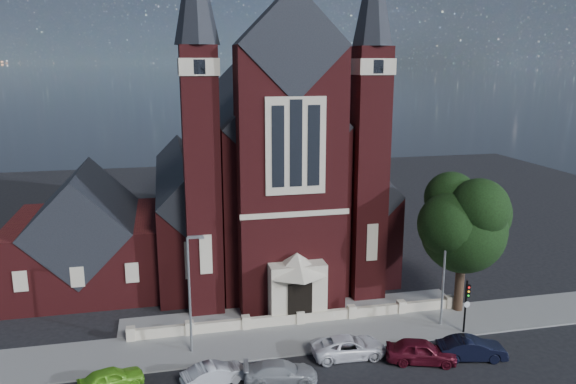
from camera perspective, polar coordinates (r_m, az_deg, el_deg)
name	(u,v)px	position (r m, az deg, el deg)	size (l,w,h in m)	color
ground	(277,281)	(50.02, -1.16, -9.06)	(120.00, 120.00, 0.00)	black
pavement_strip	(307,337)	(40.72, 1.90, -14.47)	(60.00, 5.00, 0.12)	gray
forecourt_paving	(294,313)	(44.20, 0.57, -12.15)	(26.00, 3.00, 0.14)	gray
forecourt_wall	(300,324)	(42.45, 1.21, -13.26)	(24.00, 0.40, 0.90)	beige
church	(260,173)	(55.21, -2.86, 1.90)	(20.01, 34.90, 29.20)	#521517
parish_hall	(86,240)	(51.09, -19.83, -4.61)	(12.00, 12.20, 10.24)	#521517
street_tree	(467,226)	(43.85, 17.73, -3.28)	(6.40, 6.60, 10.70)	black
street_lamp_left	(191,288)	(37.27, -9.86, -9.57)	(1.16, 0.22, 8.09)	gray
street_lamp_right	(445,266)	(41.96, 15.70, -7.26)	(1.16, 0.22, 8.09)	gray
traffic_signal	(466,300)	(41.85, 17.67, -10.42)	(0.28, 0.42, 4.00)	black
car_lime_van	(111,378)	(36.30, -17.54, -17.61)	(1.53, 3.81, 1.30)	#6DC226
car_silver_a	(214,374)	(35.46, -7.49, -17.86)	(1.37, 3.93, 1.30)	#B5B8BE
car_silver_b	(281,372)	(35.37, -0.76, -17.84)	(1.81, 4.45, 1.29)	#9B9FA2
car_white_suv	(349,347)	(38.18, 6.19, -15.37)	(2.27, 4.92, 1.37)	white
car_dark_red	(421,351)	(38.27, 13.38, -15.45)	(1.81, 4.50, 1.53)	#510E1B
car_navy	(471,349)	(39.49, 18.12, -14.89)	(1.54, 4.42, 1.46)	black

